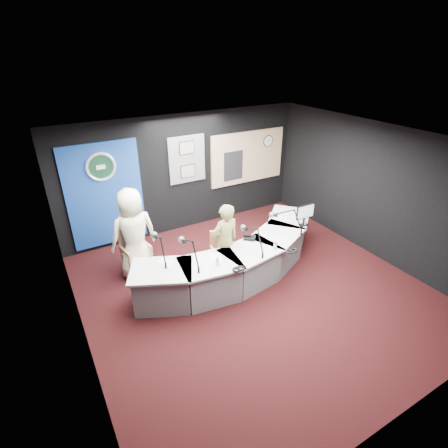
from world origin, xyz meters
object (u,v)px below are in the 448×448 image
broadcast_desk (237,260)px  person_woman (225,242)px  armchair_left (137,255)px  armchair_right (225,255)px  person_man (134,234)px

broadcast_desk → person_woman: bearing=155.5°
armchair_left → armchair_right: (1.47, -0.96, 0.06)m
person_man → person_woman: size_ratio=1.16×
armchair_right → person_woman: 0.28m
person_woman → broadcast_desk: bearing=152.5°
person_woman → armchair_left: bearing=-36.2°
broadcast_desk → armchair_left: (-1.68, 1.06, 0.08)m
person_man → armchair_right: bearing=143.4°
armchair_left → person_man: size_ratio=0.49×
person_man → person_woman: (1.47, -0.96, -0.13)m
armchair_right → person_man: person_man is taller
armchair_left → armchair_right: 1.76m
armchair_right → armchair_left: bearing=158.8°
armchair_left → armchair_right: bearing=-42.5°
broadcast_desk → person_woman: person_woman is taller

